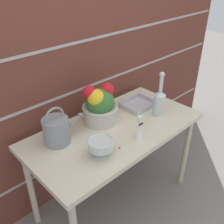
% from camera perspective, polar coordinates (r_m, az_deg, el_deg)
% --- Properties ---
extents(ground_plane, '(12.00, 12.00, 0.00)m').
position_cam_1_polar(ground_plane, '(2.37, 0.57, -18.45)').
color(ground_plane, gray).
extents(brick_wall, '(3.60, 0.08, 2.20)m').
position_cam_1_polar(brick_wall, '(1.98, -7.64, 10.07)').
color(brick_wall, brown).
rests_on(brick_wall, ground_plane).
extents(patio_table, '(1.29, 0.65, 0.74)m').
position_cam_1_polar(patio_table, '(1.91, 0.68, -5.37)').
color(patio_table, beige).
rests_on(patio_table, ground_plane).
extents(watering_can, '(0.32, 0.17, 0.26)m').
position_cam_1_polar(watering_can, '(1.72, -11.93, -3.87)').
color(watering_can, gray).
rests_on(watering_can, patio_table).
extents(crystal_pedestal_bowl, '(0.16, 0.16, 0.11)m').
position_cam_1_polar(crystal_pedestal_bowl, '(1.59, -2.46, -7.21)').
color(crystal_pedestal_bowl, silver).
rests_on(crystal_pedestal_bowl, patio_table).
extents(flower_planter, '(0.26, 0.26, 0.30)m').
position_cam_1_polar(flower_planter, '(1.88, -2.69, 1.48)').
color(flower_planter, beige).
rests_on(flower_planter, patio_table).
extents(glass_decanter, '(0.09, 0.09, 0.35)m').
position_cam_1_polar(glass_decanter, '(2.01, 10.27, 2.41)').
color(glass_decanter, silver).
rests_on(glass_decanter, patio_table).
extents(figurine_vase, '(0.06, 0.06, 0.18)m').
position_cam_1_polar(figurine_vase, '(1.74, 5.87, -3.72)').
color(figurine_vase, white).
rests_on(figurine_vase, patio_table).
extents(wire_tray, '(0.26, 0.21, 0.04)m').
position_cam_1_polar(wire_tray, '(2.14, 5.65, 1.54)').
color(wire_tray, '#B7B7BC').
rests_on(wire_tray, patio_table).
extents(fallen_petal, '(0.01, 0.01, 0.01)m').
position_cam_1_polar(fallen_petal, '(1.68, 1.65, -7.83)').
color(fallen_petal, red).
rests_on(fallen_petal, patio_table).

